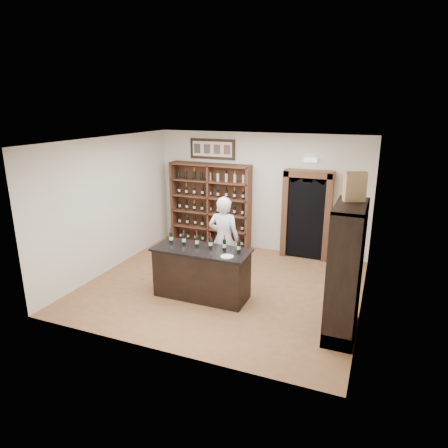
% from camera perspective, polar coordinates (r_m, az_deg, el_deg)
% --- Properties ---
extents(floor, '(5.50, 5.50, 0.00)m').
position_cam_1_polar(floor, '(8.49, -0.16, -8.80)').
color(floor, olive).
rests_on(floor, ground).
extents(ceiling, '(5.50, 5.50, 0.00)m').
position_cam_1_polar(ceiling, '(7.69, -0.18, 11.82)').
color(ceiling, white).
rests_on(ceiling, wall_back).
extents(wall_back, '(5.50, 0.04, 3.00)m').
position_cam_1_polar(wall_back, '(10.25, 5.14, 4.51)').
color(wall_back, beige).
rests_on(wall_back, ground).
extents(wall_left, '(0.04, 5.00, 3.00)m').
position_cam_1_polar(wall_left, '(9.32, -16.04, 2.68)').
color(wall_left, beige).
rests_on(wall_left, ground).
extents(wall_right, '(0.04, 5.00, 3.00)m').
position_cam_1_polar(wall_right, '(7.41, 19.92, -1.23)').
color(wall_right, beige).
rests_on(wall_right, ground).
extents(wine_shelf, '(2.20, 0.38, 2.20)m').
position_cam_1_polar(wine_shelf, '(10.63, -1.90, 2.79)').
color(wine_shelf, '#4F291B').
rests_on(wine_shelf, ground).
extents(framed_picture, '(1.25, 0.04, 0.52)m').
position_cam_1_polar(framed_picture, '(10.50, -1.67, 10.66)').
color(framed_picture, black).
rests_on(framed_picture, wall_back).
extents(arched_doorway, '(1.17, 0.35, 2.17)m').
position_cam_1_polar(arched_doorway, '(9.89, 11.73, 1.61)').
color(arched_doorway, black).
rests_on(arched_doorway, ground).
extents(emergency_light, '(0.30, 0.10, 0.10)m').
position_cam_1_polar(emergency_light, '(9.73, 12.27, 8.93)').
color(emergency_light, white).
rests_on(emergency_light, wall_back).
extents(tasting_counter, '(1.88, 0.78, 1.00)m').
position_cam_1_polar(tasting_counter, '(7.86, -3.20, -7.04)').
color(tasting_counter, black).
rests_on(tasting_counter, ground).
extents(counter_bottle_0, '(0.07, 0.07, 0.30)m').
position_cam_1_polar(counter_bottle_0, '(8.04, -7.58, -1.91)').
color(counter_bottle_0, black).
rests_on(counter_bottle_0, tasting_counter).
extents(counter_bottle_1, '(0.07, 0.07, 0.30)m').
position_cam_1_polar(counter_bottle_1, '(7.91, -5.76, -2.17)').
color(counter_bottle_1, black).
rests_on(counter_bottle_1, tasting_counter).
extents(counter_bottle_2, '(0.07, 0.07, 0.30)m').
position_cam_1_polar(counter_bottle_2, '(7.79, -3.88, -2.43)').
color(counter_bottle_2, black).
rests_on(counter_bottle_2, tasting_counter).
extents(counter_bottle_3, '(0.07, 0.07, 0.30)m').
position_cam_1_polar(counter_bottle_3, '(7.67, -1.94, -2.70)').
color(counter_bottle_3, black).
rests_on(counter_bottle_3, tasting_counter).
extents(counter_bottle_4, '(0.07, 0.07, 0.30)m').
position_cam_1_polar(counter_bottle_4, '(7.56, 0.05, -2.98)').
color(counter_bottle_4, black).
rests_on(counter_bottle_4, tasting_counter).
extents(counter_bottle_5, '(0.07, 0.07, 0.30)m').
position_cam_1_polar(counter_bottle_5, '(7.47, 2.11, -3.25)').
color(counter_bottle_5, black).
rests_on(counter_bottle_5, tasting_counter).
extents(side_cabinet, '(0.48, 1.20, 2.20)m').
position_cam_1_polar(side_cabinet, '(6.85, 17.01, -9.15)').
color(side_cabinet, black).
rests_on(side_cabinet, ground).
extents(shopkeeper, '(0.71, 0.49, 1.85)m').
position_cam_1_polar(shopkeeper, '(8.45, -0.03, -2.16)').
color(shopkeeper, silver).
rests_on(shopkeeper, ground).
extents(plate, '(0.24, 0.24, 0.02)m').
position_cam_1_polar(plate, '(7.25, 0.45, -4.68)').
color(plate, beige).
rests_on(plate, tasting_counter).
extents(wine_crate, '(0.36, 0.26, 0.46)m').
position_cam_1_polar(wine_crate, '(6.53, 18.20, 5.08)').
color(wine_crate, tan).
rests_on(wine_crate, side_cabinet).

